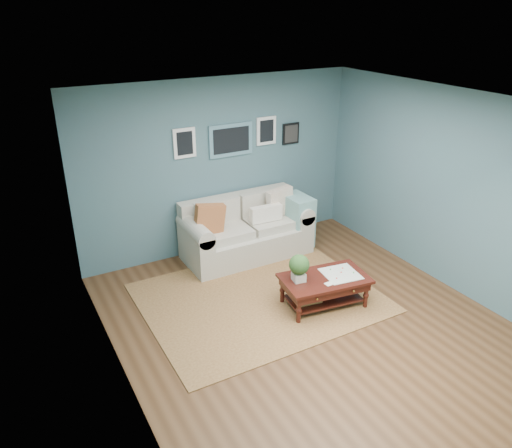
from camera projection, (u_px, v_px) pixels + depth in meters
room_shell at (311, 222)px, 5.72m from camera, size 5.00×5.02×2.70m
area_rug at (260, 298)px, 6.76m from camera, size 3.04×2.43×0.01m
loveseat at (250, 229)px, 7.80m from camera, size 2.00×0.91×1.03m
coffee_table at (320, 283)px, 6.46m from camera, size 1.20×0.80×0.78m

